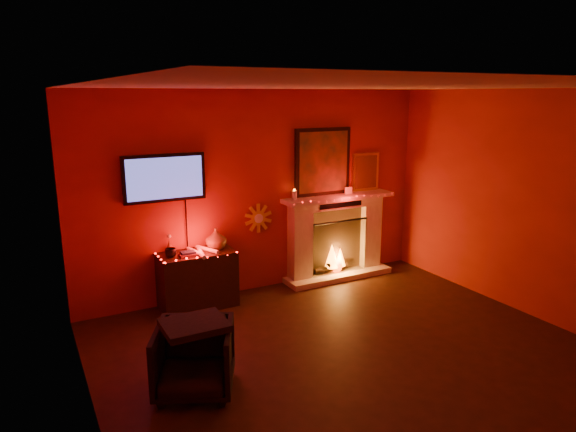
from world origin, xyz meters
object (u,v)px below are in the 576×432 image
object	(u,v)px
console_table	(198,277)
armchair	(194,359)
fireplace	(336,229)
sunburst_clock	(258,218)
tv	(165,178)

from	to	relation	value
console_table	armchair	xyz separation A→B (m)	(-0.65, -1.82, -0.08)
armchair	console_table	bearing A→B (deg)	95.96
fireplace	sunburst_clock	distance (m)	1.23
sunburst_clock	fireplace	bearing A→B (deg)	-4.37
fireplace	console_table	distance (m)	2.16
sunburst_clock	armchair	world-z (taller)	sunburst_clock
fireplace	armchair	xyz separation A→B (m)	(-2.78, -1.95, -0.41)
console_table	armchair	bearing A→B (deg)	-109.50
fireplace	tv	world-z (taller)	fireplace
sunburst_clock	tv	bearing A→B (deg)	-178.76
sunburst_clock	console_table	xyz separation A→B (m)	(-0.94, -0.22, -0.60)
console_table	sunburst_clock	bearing A→B (deg)	13.08
sunburst_clock	armchair	distance (m)	2.68
fireplace	console_table	world-z (taller)	fireplace
fireplace	console_table	xyz separation A→B (m)	(-2.13, -0.13, -0.33)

